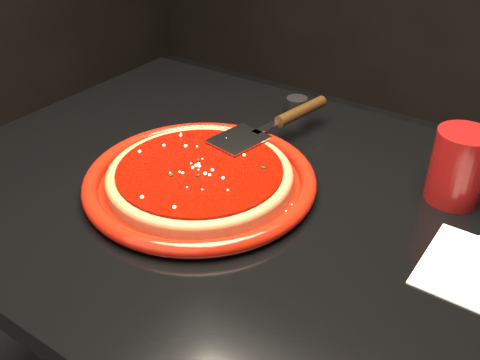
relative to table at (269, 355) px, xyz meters
name	(u,v)px	position (x,y,z in m)	size (l,w,h in m)	color
table	(269,355)	(0.00, 0.00, 0.00)	(1.20, 0.80, 0.75)	black
plate	(200,180)	(-0.13, -0.04, 0.39)	(0.39, 0.39, 0.03)	maroon
pizza_crust	(200,178)	(-0.13, -0.04, 0.39)	(0.31, 0.31, 0.02)	brown
pizza_crust_rim	(200,174)	(-0.13, -0.04, 0.40)	(0.31, 0.31, 0.02)	brown
pizza_sauce	(200,171)	(-0.13, -0.04, 0.41)	(0.27, 0.27, 0.01)	#740700
parmesan_dusting	(200,167)	(-0.13, -0.04, 0.41)	(0.27, 0.27, 0.01)	beige
basil_flecks	(200,167)	(-0.13, -0.04, 0.41)	(0.24, 0.24, 0.00)	black
pizza_server	(273,123)	(-0.10, 0.16, 0.42)	(0.09, 0.33, 0.02)	silver
cup	(458,167)	(0.23, 0.17, 0.44)	(0.09, 0.09, 0.12)	maroon
ramekin	(297,106)	(-0.13, 0.31, 0.39)	(0.04, 0.04, 0.03)	black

